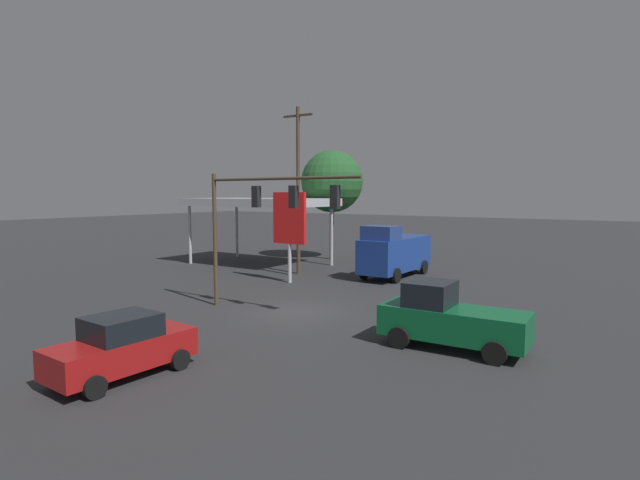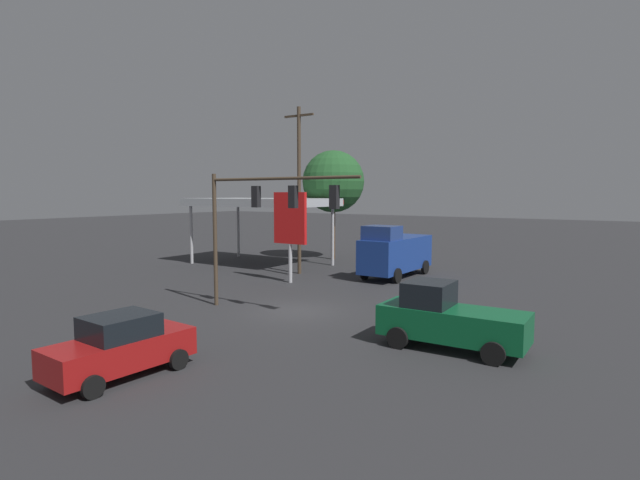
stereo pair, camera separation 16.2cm
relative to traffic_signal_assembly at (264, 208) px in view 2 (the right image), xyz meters
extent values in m
plane|color=#2D2D30|center=(-0.98, -1.21, -4.95)|extent=(200.00, 200.00, 0.00)
cylinder|color=#473828|center=(3.19, 0.02, -1.65)|extent=(0.20, 0.20, 6.61)
cylinder|color=#473828|center=(-0.97, 0.02, 1.36)|extent=(8.32, 0.14, 0.14)
cube|color=black|center=(0.44, 0.02, 0.54)|extent=(0.36, 0.28, 1.00)
sphere|color=#FF4141|center=(0.44, -0.16, 0.84)|extent=(0.22, 0.22, 0.22)
sphere|color=#392305|center=(0.44, -0.16, 0.54)|extent=(0.22, 0.22, 0.22)
sphere|color=black|center=(0.44, -0.16, 0.24)|extent=(0.22, 0.22, 0.22)
cube|color=black|center=(-1.72, 0.02, 0.54)|extent=(0.36, 0.28, 1.00)
sphere|color=#FF4141|center=(-1.72, -0.16, 0.84)|extent=(0.22, 0.22, 0.22)
sphere|color=#392305|center=(-1.72, -0.16, 0.54)|extent=(0.22, 0.22, 0.22)
sphere|color=black|center=(-1.72, -0.16, 0.24)|extent=(0.22, 0.22, 0.22)
cube|color=black|center=(-3.88, 0.02, 0.54)|extent=(0.36, 0.28, 1.00)
sphere|color=#FF4141|center=(-3.88, -0.16, 0.84)|extent=(0.22, 0.22, 0.22)
sphere|color=#392305|center=(-3.88, -0.16, 0.54)|extent=(0.22, 0.22, 0.22)
sphere|color=black|center=(-3.88, -0.16, 0.24)|extent=(0.22, 0.22, 0.22)
cylinder|color=#473828|center=(5.60, -10.37, 0.83)|extent=(0.26, 0.26, 11.57)
cube|color=#473828|center=(5.60, -10.37, 6.02)|extent=(2.40, 0.14, 0.14)
cube|color=#B2B7BC|center=(10.83, -12.37, 0.01)|extent=(11.22, 6.65, 0.60)
cube|color=red|center=(10.83, -15.71, 0.01)|extent=(11.22, 0.06, 0.36)
cylinder|color=#B7B7BC|center=(5.82, -15.09, -2.62)|extent=(0.24, 0.24, 4.66)
cylinder|color=#B7B7BC|center=(15.84, -15.09, -2.62)|extent=(0.24, 0.24, 4.66)
cylinder|color=#B7B7BC|center=(5.82, -9.64, -2.62)|extent=(0.24, 0.24, 4.66)
cylinder|color=#B7B7BC|center=(15.84, -9.64, -2.62)|extent=(0.24, 0.24, 4.66)
cylinder|color=#B7B7BC|center=(3.95, -7.16, -2.09)|extent=(0.24, 0.24, 5.72)
cube|color=red|center=(3.95, -7.16, -0.85)|extent=(2.41, 0.24, 3.24)
cube|color=black|center=(3.95, -7.29, -0.85)|extent=(1.68, 0.04, 1.13)
cube|color=maroon|center=(-1.61, 8.73, -4.17)|extent=(2.01, 4.48, 0.90)
cube|color=black|center=(-1.61, 8.73, -3.37)|extent=(1.75, 2.08, 0.70)
cylinder|color=black|center=(-2.46, 10.20, -4.62)|extent=(0.25, 0.67, 0.66)
cylinder|color=black|center=(-0.63, 10.11, -4.62)|extent=(0.25, 0.67, 0.66)
cylinder|color=black|center=(-2.60, 7.35, -4.62)|extent=(0.25, 0.67, 0.66)
cylinder|color=black|center=(-0.77, 7.26, -4.62)|extent=(0.25, 0.67, 0.66)
cube|color=navy|center=(-0.64, -12.95, -3.37)|extent=(2.40, 6.83, 2.20)
cube|color=navy|center=(-0.61, -10.85, -1.82)|extent=(2.14, 1.83, 0.90)
cylinder|color=black|center=(-1.78, -10.73, -4.47)|extent=(0.23, 0.96, 0.96)
cylinder|color=black|center=(0.56, -10.76, -4.47)|extent=(0.23, 0.96, 0.96)
cylinder|color=black|center=(-1.84, -15.15, -4.47)|extent=(0.23, 0.96, 0.96)
cylinder|color=black|center=(0.50, -15.18, -4.47)|extent=(0.23, 0.96, 0.96)
cube|color=#0C592D|center=(-9.18, 0.37, -4.00)|extent=(5.25, 2.14, 1.10)
cube|color=black|center=(-8.28, 0.40, -3.00)|extent=(1.65, 1.88, 0.90)
cylinder|color=black|center=(-7.52, 1.44, -4.55)|extent=(0.81, 0.24, 0.80)
cylinder|color=black|center=(-7.46, -0.60, -4.55)|extent=(0.81, 0.24, 0.80)
cylinder|color=black|center=(-10.90, 1.35, -4.55)|extent=(0.81, 0.24, 0.80)
cylinder|color=black|center=(-10.84, -0.69, -4.55)|extent=(0.81, 0.24, 0.80)
cylinder|color=#4C331E|center=(7.79, -18.25, -2.54)|extent=(0.36, 0.36, 4.82)
sphere|color=#235628|center=(7.79, -18.25, 1.71)|extent=(5.26, 5.26, 5.26)
camera|label=1|loc=(-14.93, 17.80, 0.68)|focal=28.00mm
camera|label=2|loc=(-15.07, 17.71, 0.68)|focal=28.00mm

